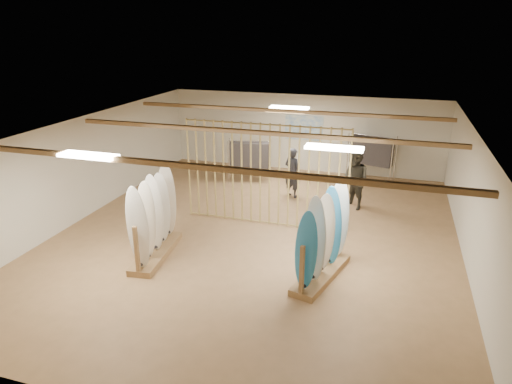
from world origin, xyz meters
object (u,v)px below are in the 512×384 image
(clothing_rack_a, at_px, (249,155))
(clothing_rack_b, at_px, (372,151))
(shopper_a, at_px, (293,169))
(rack_left, at_px, (155,229))
(shopper_b, at_px, (355,176))
(rack_right, at_px, (322,250))

(clothing_rack_a, distance_m, clothing_rack_b, 4.19)
(clothing_rack_b, xyz_separation_m, shopper_a, (-2.24, -2.31, -0.18))
(rack_left, xyz_separation_m, clothing_rack_a, (0.47, 5.73, 0.31))
(clothing_rack_b, relative_size, shopper_a, 0.92)
(clothing_rack_a, height_order, shopper_b, shopper_b)
(rack_left, relative_size, clothing_rack_a, 1.42)
(rack_left, distance_m, shopper_b, 6.05)
(rack_right, distance_m, shopper_a, 4.98)
(clothing_rack_b, distance_m, shopper_b, 2.75)
(clothing_rack_a, bearing_deg, rack_left, -107.85)
(rack_left, bearing_deg, shopper_a, 59.05)
(shopper_a, bearing_deg, rack_right, 134.77)
(rack_right, distance_m, clothing_rack_b, 7.02)
(shopper_a, bearing_deg, shopper_b, -167.58)
(shopper_b, bearing_deg, rack_right, -50.38)
(rack_left, bearing_deg, clothing_rack_a, 78.64)
(shopper_a, height_order, shopper_b, shopper_b)
(clothing_rack_b, height_order, shopper_b, shopper_b)
(rack_right, height_order, clothing_rack_a, rack_right)
(clothing_rack_b, height_order, shopper_a, shopper_a)
(clothing_rack_a, distance_m, shopper_b, 3.91)
(clothing_rack_a, height_order, shopper_a, shopper_a)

